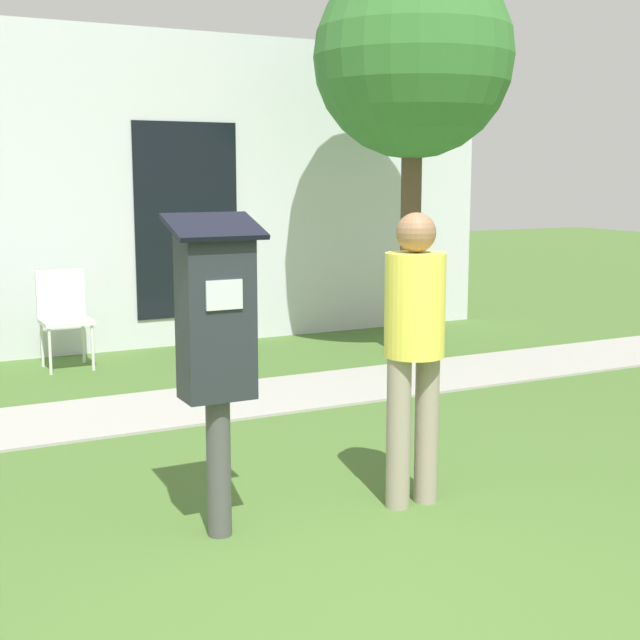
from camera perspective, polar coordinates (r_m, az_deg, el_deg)
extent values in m
plane|color=#476B2D|center=(3.72, 1.83, -19.14)|extent=(40.00, 40.00, 0.00)
cube|color=#A3A099|center=(6.82, -12.84, -5.90)|extent=(12.00, 1.10, 0.02)
cube|color=silver|center=(9.09, -17.30, 7.81)|extent=(10.00, 0.24, 3.20)
cube|color=black|center=(9.32, -8.52, 6.30)|extent=(1.10, 0.02, 2.00)
cylinder|color=#4C4C4C|center=(4.47, -6.50, -9.34)|extent=(0.12, 0.12, 0.70)
cube|color=#23282D|center=(4.29, -6.68, 0.20)|extent=(0.34, 0.22, 0.80)
cube|color=silver|center=(4.16, -6.15, 1.61)|extent=(0.18, 0.01, 0.14)
cube|color=black|center=(4.24, -6.79, 5.98)|extent=(0.44, 0.31, 0.12)
cylinder|color=gray|center=(4.80, 5.04, -7.23)|extent=(0.13, 0.13, 0.82)
cylinder|color=gray|center=(4.90, 6.84, -6.93)|extent=(0.13, 0.13, 0.82)
cylinder|color=#EADB4C|center=(4.70, 6.09, 0.96)|extent=(0.32, 0.32, 0.55)
sphere|color=#8C6647|center=(4.66, 6.17, 5.58)|extent=(0.21, 0.21, 0.21)
cylinder|color=white|center=(8.30, -16.89, -1.94)|extent=(0.03, 0.03, 0.42)
cylinder|color=white|center=(8.37, -14.34, -1.73)|extent=(0.03, 0.03, 0.42)
cylinder|color=white|center=(8.67, -17.35, -1.50)|extent=(0.03, 0.03, 0.42)
cylinder|color=white|center=(8.74, -14.90, -1.30)|extent=(0.03, 0.03, 0.42)
cube|color=white|center=(8.48, -15.94, -0.10)|extent=(0.44, 0.44, 0.04)
cube|color=white|center=(8.64, -16.28, 1.66)|extent=(0.44, 0.04, 0.44)
cylinder|color=brown|center=(8.76, 5.80, 4.86)|extent=(0.20, 0.20, 2.20)
sphere|color=#387533|center=(8.80, 6.00, 16.39)|extent=(1.90, 1.90, 1.90)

